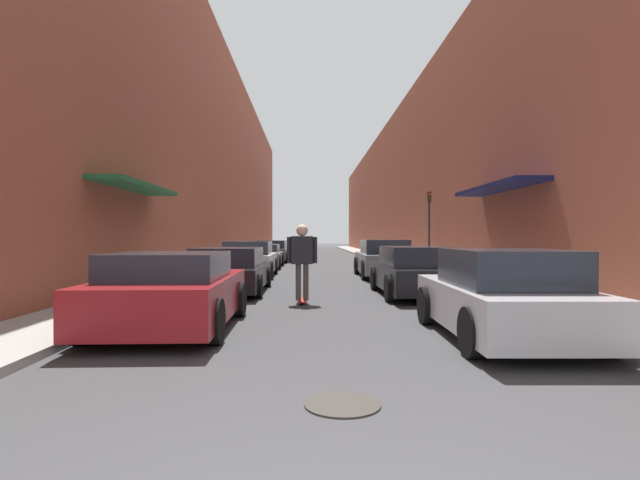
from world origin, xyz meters
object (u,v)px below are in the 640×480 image
at_px(parked_car_left_3, 262,256).
at_px(skateboarder, 302,255).
at_px(traffic_light, 429,221).
at_px(parked_car_left_2, 249,260).
at_px(parked_car_right_2, 384,259).
at_px(parked_car_right_1, 414,272).
at_px(parked_car_left_1, 229,271).
at_px(parked_car_left_4, 272,252).
at_px(manhole_cover, 342,405).
at_px(parked_car_left_0, 172,291).
at_px(parked_car_right_0, 503,296).

xyz_separation_m(parked_car_left_3, skateboarder, (2.15, -13.06, 0.55)).
distance_m(parked_car_left_3, traffic_light, 8.21).
height_order(parked_car_left_2, traffic_light, traffic_light).
distance_m(parked_car_left_2, parked_car_right_2, 5.11).
bearing_deg(parked_car_right_1, skateboarder, -153.35).
bearing_deg(parked_car_left_1, parked_car_right_2, 44.75).
bearing_deg(parked_car_right_2, parked_car_left_4, 114.55).
bearing_deg(manhole_cover, skateboarder, 93.82).
relative_size(parked_car_right_2, skateboarder, 2.45).
relative_size(parked_car_left_1, parked_car_left_3, 0.99).
relative_size(manhole_cover, traffic_light, 0.21).
height_order(parked_car_left_0, manhole_cover, parked_car_left_0).
xyz_separation_m(skateboarder, traffic_light, (5.49, 10.56, 1.11)).
relative_size(parked_car_left_4, skateboarder, 2.31).
height_order(parked_car_left_3, manhole_cover, parked_car_left_3).
height_order(parked_car_left_4, parked_car_right_1, parked_car_left_4).
distance_m(parked_car_right_1, skateboarder, 3.26).
distance_m(parked_car_left_2, traffic_light, 8.32).
distance_m(parked_car_left_1, traffic_light, 11.26).
height_order(parked_car_left_2, parked_car_left_4, parked_car_left_2).
bearing_deg(parked_car_left_0, parked_car_left_1, 89.21).
xyz_separation_m(parked_car_left_1, skateboarder, (2.04, -2.35, 0.53)).
xyz_separation_m(parked_car_left_0, parked_car_left_4, (0.06, 21.48, 0.00)).
relative_size(parked_car_left_0, skateboarder, 2.24).
bearing_deg(parked_car_right_1, parked_car_left_4, 106.27).
relative_size(parked_car_left_1, skateboarder, 2.51).
xyz_separation_m(parked_car_left_2, traffic_light, (7.61, 2.96, 1.57)).
bearing_deg(parked_car_left_2, parked_car_left_1, -89.10).
distance_m(parked_car_left_0, manhole_cover, 4.61).
relative_size(parked_car_left_2, parked_car_right_1, 0.93).
height_order(parked_car_left_1, skateboarder, skateboarder).
height_order(parked_car_left_3, parked_car_right_2, parked_car_right_2).
height_order(parked_car_left_3, parked_car_left_4, parked_car_left_4).
xyz_separation_m(parked_car_right_0, traffic_light, (2.43, 14.58, 1.58)).
bearing_deg(parked_car_right_0, parked_car_left_0, 170.14).
distance_m(parked_car_left_1, parked_car_left_2, 5.24).
relative_size(parked_car_left_2, parked_car_left_3, 0.87).
relative_size(parked_car_left_3, parked_car_right_0, 1.15).
bearing_deg(skateboarder, parked_car_left_4, 96.38).
bearing_deg(parked_car_left_1, parked_car_right_0, -51.32).
height_order(parked_car_right_0, skateboarder, skateboarder).
xyz_separation_m(parked_car_left_3, manhole_cover, (2.61, -19.96, -0.56)).
distance_m(parked_car_right_2, skateboarder, 7.93).
bearing_deg(parked_car_left_4, parked_car_right_2, -65.45).
xyz_separation_m(parked_car_left_1, parked_car_left_3, (-0.11, 10.71, -0.02)).
bearing_deg(parked_car_left_2, parked_car_right_2, -2.93).
bearing_deg(traffic_light, parked_car_left_0, -119.08).
height_order(parked_car_left_0, parked_car_right_2, parked_car_right_2).
relative_size(parked_car_left_2, parked_car_right_0, 1.00).
distance_m(skateboarder, traffic_light, 11.95).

